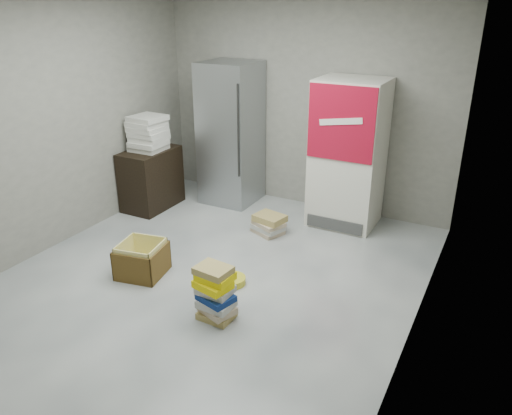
{
  "coord_description": "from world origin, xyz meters",
  "views": [
    {
      "loc": [
        2.48,
        -3.55,
        2.66
      ],
      "look_at": [
        0.24,
        0.7,
        0.63
      ],
      "focal_mm": 35.0,
      "sensor_mm": 36.0,
      "label": 1
    }
  ],
  "objects_px": {
    "steel_fridge": "(231,134)",
    "cardboard_box": "(142,261)",
    "phonebook_stack_main": "(215,293)",
    "coke_cooler": "(348,154)",
    "wood_shelf": "(151,179)"
  },
  "relations": [
    {
      "from": "steel_fridge",
      "to": "cardboard_box",
      "type": "bearing_deg",
      "value": -84.05
    },
    {
      "from": "steel_fridge",
      "to": "phonebook_stack_main",
      "type": "height_order",
      "value": "steel_fridge"
    },
    {
      "from": "wood_shelf",
      "to": "steel_fridge",
      "type": "bearing_deg",
      "value": 41.31
    },
    {
      "from": "cardboard_box",
      "to": "steel_fridge",
      "type": "bearing_deg",
      "value": 85.12
    },
    {
      "from": "wood_shelf",
      "to": "phonebook_stack_main",
      "type": "distance_m",
      "value": 2.8
    },
    {
      "from": "wood_shelf",
      "to": "coke_cooler",
      "type": "bearing_deg",
      "value": 16.28
    },
    {
      "from": "steel_fridge",
      "to": "phonebook_stack_main",
      "type": "distance_m",
      "value": 2.93
    },
    {
      "from": "coke_cooler",
      "to": "wood_shelf",
      "type": "xyz_separation_m",
      "value": [
        -2.48,
        -0.72,
        -0.5
      ]
    },
    {
      "from": "steel_fridge",
      "to": "cardboard_box",
      "type": "distance_m",
      "value": 2.38
    },
    {
      "from": "steel_fridge",
      "to": "wood_shelf",
      "type": "relative_size",
      "value": 2.37
    },
    {
      "from": "steel_fridge",
      "to": "cardboard_box",
      "type": "height_order",
      "value": "steel_fridge"
    },
    {
      "from": "coke_cooler",
      "to": "wood_shelf",
      "type": "relative_size",
      "value": 2.25
    },
    {
      "from": "coke_cooler",
      "to": "cardboard_box",
      "type": "height_order",
      "value": "coke_cooler"
    },
    {
      "from": "steel_fridge",
      "to": "wood_shelf",
      "type": "height_order",
      "value": "steel_fridge"
    },
    {
      "from": "cardboard_box",
      "to": "phonebook_stack_main",
      "type": "bearing_deg",
      "value": -25.95
    }
  ]
}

